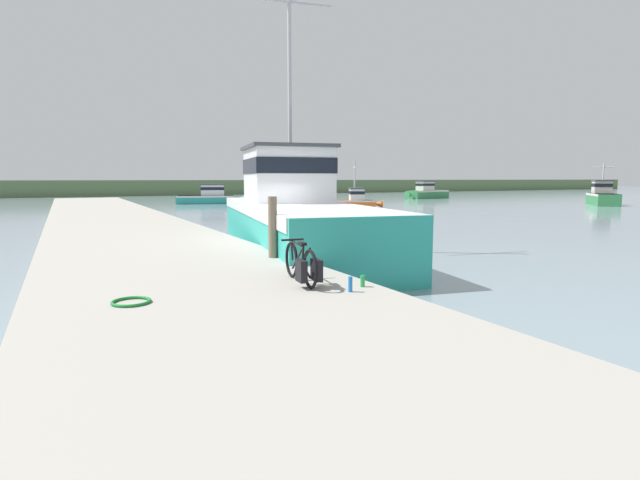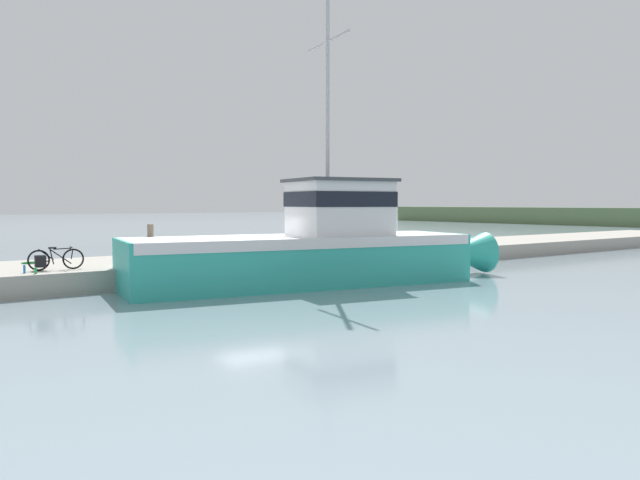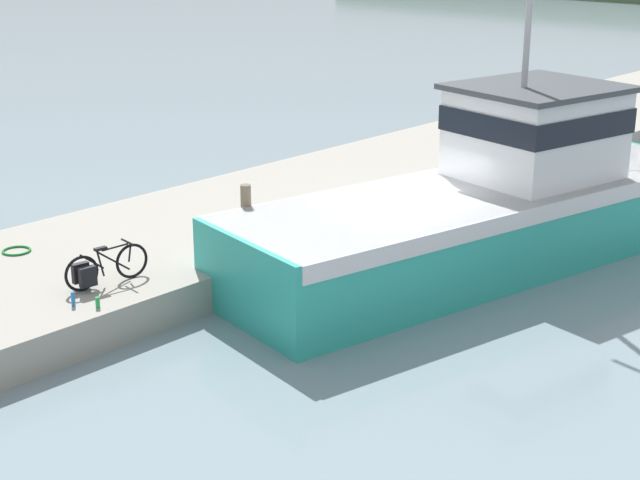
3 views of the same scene
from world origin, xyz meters
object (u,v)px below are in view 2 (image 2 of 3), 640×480
at_px(mooring_post, 151,245).
at_px(water_bottle_on_curb, 24,269).
at_px(fishing_boat_main, 318,247).
at_px(water_bottle_by_bike, 36,271).
at_px(bicycle_touring, 51,260).

relative_size(mooring_post, water_bottle_on_curb, 5.63).
height_order(fishing_boat_main, water_bottle_by_bike, fishing_boat_main).
distance_m(fishing_boat_main, water_bottle_on_curb, 9.62).
bearing_deg(fishing_boat_main, bicycle_touring, -102.37).
relative_size(bicycle_touring, mooring_post, 1.18).
height_order(bicycle_touring, water_bottle_by_bike, bicycle_touring).
bearing_deg(water_bottle_on_curb, fishing_boat_main, 71.49).
distance_m(bicycle_touring, water_bottle_on_curb, 1.02).
bearing_deg(mooring_post, bicycle_touring, -102.16).
bearing_deg(water_bottle_by_bike, bicycle_touring, 142.04).
relative_size(water_bottle_on_curb, water_bottle_by_bike, 1.30).
bearing_deg(water_bottle_on_curb, bicycle_touring, 116.47).
relative_size(fishing_boat_main, water_bottle_by_bike, 74.04).
bearing_deg(water_bottle_by_bike, water_bottle_on_curb, -148.29).
bearing_deg(mooring_post, fishing_boat_main, 61.04).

